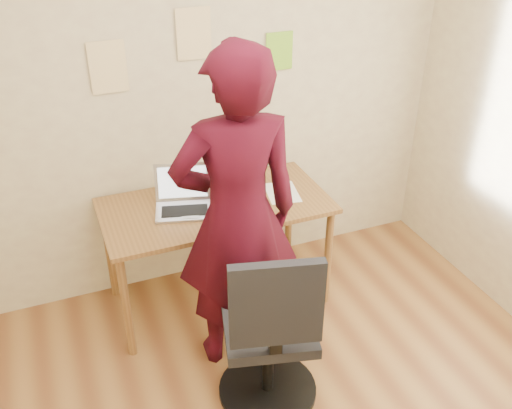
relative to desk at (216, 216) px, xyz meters
name	(u,v)px	position (x,y,z in m)	size (l,w,h in m)	color
room	(319,240)	(-0.03, -1.38, 0.70)	(3.58, 3.58, 2.78)	brown
desk	(216,216)	(0.00, 0.00, 0.00)	(1.40, 0.70, 0.74)	brown
laptop	(183,200)	(-0.19, 0.03, 0.14)	(0.40, 0.38, 0.24)	#AFAFB7
paper_sheet	(282,192)	(0.44, -0.02, 0.09)	(0.19, 0.28, 0.00)	white
phone	(257,209)	(0.21, -0.16, 0.09)	(0.08, 0.13, 0.01)	black
wall_note_left	(108,67)	(-0.49, 0.36, 0.90)	(0.21, 0.00, 0.30)	#EBCD8C
wall_note_mid	(194,34)	(0.02, 0.36, 1.04)	(0.21, 0.00, 0.30)	#EBCD8C
wall_note_right	(279,51)	(0.57, 0.36, 0.88)	(0.18, 0.00, 0.24)	#7FC42C
office_chair	(270,341)	(-0.03, -0.94, -0.21)	(0.56, 0.57, 1.05)	black
person	(237,217)	(-0.04, -0.50, 0.29)	(0.69, 0.45, 1.89)	#360713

